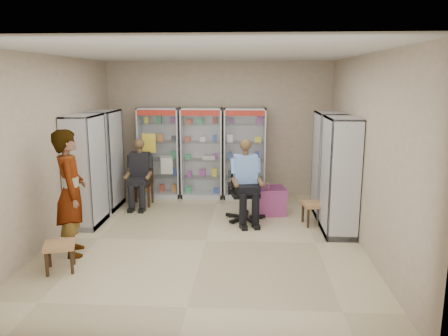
# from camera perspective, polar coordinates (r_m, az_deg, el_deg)

# --- Properties ---
(floor) EXTENTS (6.00, 6.00, 0.00)m
(floor) POSITION_cam_1_polar(r_m,az_deg,el_deg) (7.30, -2.39, -9.46)
(floor) COLOR #C4B588
(floor) RESTS_ON ground
(room_shell) EXTENTS (5.02, 6.02, 3.01)m
(room_shell) POSITION_cam_1_polar(r_m,az_deg,el_deg) (6.85, -2.53, 6.11)
(room_shell) COLOR tan
(room_shell) RESTS_ON ground
(cabinet_back_left) EXTENTS (0.90, 0.50, 2.00)m
(cabinet_back_left) POSITION_cam_1_polar(r_m,az_deg,el_deg) (9.85, -8.39, 1.98)
(cabinet_back_left) COLOR #A7AAAE
(cabinet_back_left) RESTS_ON floor
(cabinet_back_mid) EXTENTS (0.90, 0.50, 2.00)m
(cabinet_back_mid) POSITION_cam_1_polar(r_m,az_deg,el_deg) (9.71, -2.89, 1.95)
(cabinet_back_mid) COLOR #A8ABB0
(cabinet_back_mid) RESTS_ON floor
(cabinet_back_right) EXTENTS (0.90, 0.50, 2.00)m
(cabinet_back_right) POSITION_cam_1_polar(r_m,az_deg,el_deg) (9.65, 2.73, 1.89)
(cabinet_back_right) COLOR silver
(cabinet_back_right) RESTS_ON floor
(cabinet_right_far) EXTENTS (0.90, 0.50, 2.00)m
(cabinet_right_far) POSITION_cam_1_polar(r_m,az_deg,el_deg) (8.67, 13.47, 0.48)
(cabinet_right_far) COLOR #A4A5AB
(cabinet_right_far) RESTS_ON floor
(cabinet_right_near) EXTENTS (0.90, 0.50, 2.00)m
(cabinet_right_near) POSITION_cam_1_polar(r_m,az_deg,el_deg) (7.61, 14.88, -1.11)
(cabinet_right_near) COLOR #A6AAAD
(cabinet_right_near) RESTS_ON floor
(cabinet_left_far) EXTENTS (0.90, 0.50, 2.00)m
(cabinet_left_far) POSITION_cam_1_polar(r_m,az_deg,el_deg) (9.21, -15.24, 1.03)
(cabinet_left_far) COLOR #AAACB1
(cabinet_left_far) RESTS_ON floor
(cabinet_left_near) EXTENTS (0.90, 0.50, 2.00)m
(cabinet_left_near) POSITION_cam_1_polar(r_m,az_deg,el_deg) (8.20, -17.65, -0.38)
(cabinet_left_near) COLOR #A6A9AD
(cabinet_left_near) RESTS_ON floor
(wooden_chair) EXTENTS (0.42, 0.42, 0.94)m
(wooden_chair) POSITION_cam_1_polar(r_m,az_deg,el_deg) (9.32, -10.71, -1.98)
(wooden_chair) COLOR #301E12
(wooden_chair) RESTS_ON floor
(seated_customer) EXTENTS (0.44, 0.60, 1.34)m
(seated_customer) POSITION_cam_1_polar(r_m,az_deg,el_deg) (9.23, -10.83, -0.84)
(seated_customer) COLOR black
(seated_customer) RESTS_ON floor
(office_chair) EXTENTS (0.74, 0.74, 1.14)m
(office_chair) POSITION_cam_1_polar(r_m,az_deg,el_deg) (8.18, 2.76, -2.94)
(office_chair) COLOR black
(office_chair) RESTS_ON floor
(seated_shopkeeper) EXTENTS (0.61, 0.75, 1.46)m
(seated_shopkeeper) POSITION_cam_1_polar(r_m,az_deg,el_deg) (8.10, 2.77, -1.96)
(seated_shopkeeper) COLOR #76BAEA
(seated_shopkeeper) RESTS_ON floor
(pink_trunk) EXTENTS (0.63, 0.61, 0.53)m
(pink_trunk) POSITION_cam_1_polar(r_m,az_deg,el_deg) (8.68, 6.08, -4.26)
(pink_trunk) COLOR #B44891
(pink_trunk) RESTS_ON floor
(tea_glass) EXTENTS (0.07, 0.07, 0.10)m
(tea_glass) POSITION_cam_1_polar(r_m,az_deg,el_deg) (8.59, 5.74, -2.25)
(tea_glass) COLOR #4F2606
(tea_glass) RESTS_ON pink_trunk
(woven_stool_a) EXTENTS (0.48, 0.48, 0.41)m
(woven_stool_a) POSITION_cam_1_polar(r_m,az_deg,el_deg) (8.17, 11.72, -5.85)
(woven_stool_a) COLOR #915F3D
(woven_stool_a) RESTS_ON floor
(woven_stool_b) EXTENTS (0.51, 0.51, 0.40)m
(woven_stool_b) POSITION_cam_1_polar(r_m,az_deg,el_deg) (6.57, -20.60, -10.80)
(woven_stool_b) COLOR #B3804B
(woven_stool_b) RESTS_ON floor
(standing_man) EXTENTS (0.67, 0.81, 1.91)m
(standing_man) POSITION_cam_1_polar(r_m,az_deg,el_deg) (6.90, -19.38, -3.08)
(standing_man) COLOR gray
(standing_man) RESTS_ON floor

